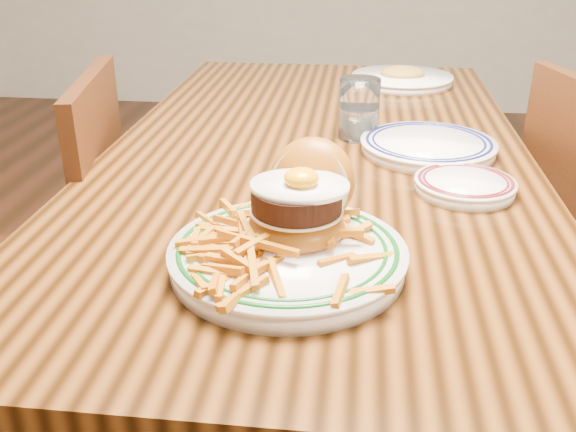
# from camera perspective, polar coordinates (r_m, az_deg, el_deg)

# --- Properties ---
(floor) EXTENTS (6.00, 6.00, 0.00)m
(floor) POSITION_cam_1_polar(r_m,az_deg,el_deg) (1.72, 2.14, -18.17)
(floor) COLOR black
(floor) RESTS_ON ground
(table) EXTENTS (0.85, 1.60, 0.75)m
(table) POSITION_cam_1_polar(r_m,az_deg,el_deg) (1.36, 2.59, 2.63)
(table) COLOR black
(table) RESTS_ON floor
(chair_left) EXTENTS (0.49, 0.49, 0.89)m
(chair_left) POSITION_cam_1_polar(r_m,az_deg,el_deg) (1.53, -19.75, -3.82)
(chair_left) COLOR #3C1B0C
(chair_left) RESTS_ON floor
(main_plate) EXTENTS (0.32, 0.34, 0.15)m
(main_plate) POSITION_cam_1_polar(r_m,az_deg,el_deg) (0.86, 0.36, -1.61)
(main_plate) COLOR white
(main_plate) RESTS_ON table
(side_plate) EXTENTS (0.17, 0.18, 0.03)m
(side_plate) POSITION_cam_1_polar(r_m,az_deg,el_deg) (1.13, 15.46, 2.72)
(side_plate) COLOR white
(side_plate) RESTS_ON table
(rear_plate) EXTENTS (0.27, 0.27, 0.03)m
(rear_plate) POSITION_cam_1_polar(r_m,az_deg,el_deg) (1.31, 12.34, 6.15)
(rear_plate) COLOR white
(rear_plate) RESTS_ON table
(water_glass) EXTENTS (0.08, 0.08, 0.13)m
(water_glass) POSITION_cam_1_polar(r_m,az_deg,el_deg) (1.37, 6.32, 9.14)
(water_glass) COLOR white
(water_glass) RESTS_ON table
(far_plate) EXTENTS (0.28, 0.28, 0.05)m
(far_plate) POSITION_cam_1_polar(r_m,az_deg,el_deg) (1.86, 10.11, 11.95)
(far_plate) COLOR white
(far_plate) RESTS_ON table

